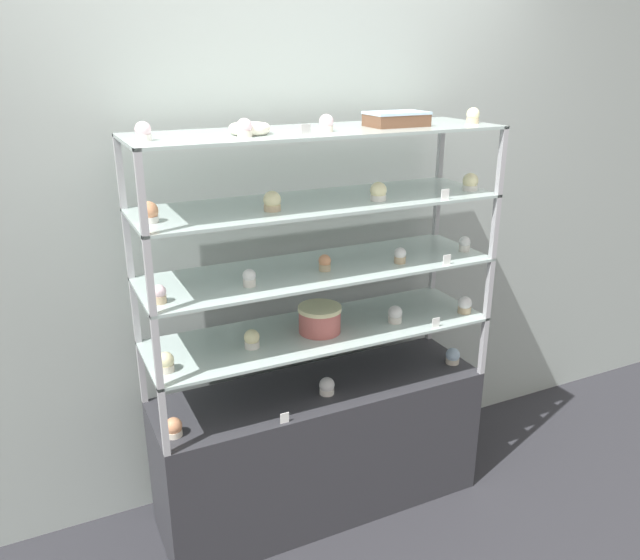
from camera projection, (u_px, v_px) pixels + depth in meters
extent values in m
plane|color=#2D2D33|center=(320.00, 502.00, 2.96)|extent=(20.00, 20.00, 0.00)
cube|color=#A8B2AD|center=(285.00, 219.00, 2.83)|extent=(8.00, 0.05, 2.60)
cube|color=#333338|center=(320.00, 447.00, 2.85)|extent=(1.46, 0.44, 0.62)
cube|color=#B7B7BC|center=(142.00, 372.00, 2.58)|extent=(0.02, 0.02, 0.28)
cube|color=#B7B7BC|center=(430.00, 313.00, 3.17)|extent=(0.02, 0.02, 0.28)
cube|color=#B7B7BC|center=(164.00, 422.00, 2.23)|extent=(0.02, 0.02, 0.28)
cube|color=#B7B7BC|center=(483.00, 346.00, 2.81)|extent=(0.02, 0.02, 0.28)
cube|color=#B2C6C1|center=(320.00, 330.00, 2.65)|extent=(1.46, 0.44, 0.01)
cube|color=#B7B7BC|center=(135.00, 310.00, 2.49)|extent=(0.02, 0.02, 0.28)
cube|color=#B7B7BC|center=(433.00, 261.00, 3.07)|extent=(0.02, 0.02, 0.28)
cube|color=#B7B7BC|center=(157.00, 352.00, 2.13)|extent=(0.02, 0.02, 0.28)
cube|color=#B7B7BC|center=(489.00, 288.00, 2.72)|extent=(0.02, 0.02, 0.28)
cube|color=#B2C6C1|center=(320.00, 269.00, 2.56)|extent=(1.46, 0.44, 0.01)
cube|color=#B7B7BC|center=(128.00, 244.00, 2.39)|extent=(0.02, 0.02, 0.28)
cube|color=#B7B7BC|center=(437.00, 206.00, 2.98)|extent=(0.02, 0.02, 0.28)
cube|color=#B7B7BC|center=(149.00, 276.00, 2.04)|extent=(0.02, 0.02, 0.28)
cube|color=#B7B7BC|center=(495.00, 227.00, 2.63)|extent=(0.02, 0.02, 0.28)
cube|color=#B2C6C1|center=(320.00, 202.00, 2.46)|extent=(1.46, 0.44, 0.01)
cube|color=#B7B7BC|center=(120.00, 171.00, 2.30)|extent=(0.02, 0.02, 0.28)
cube|color=#B7B7BC|center=(441.00, 148.00, 2.88)|extent=(0.02, 0.02, 0.28)
cube|color=#B7B7BC|center=(141.00, 193.00, 1.95)|extent=(0.02, 0.02, 0.28)
cube|color=#B7B7BC|center=(502.00, 161.00, 2.53)|extent=(0.02, 0.02, 0.28)
cube|color=#B2C6C1|center=(320.00, 131.00, 2.37)|extent=(1.46, 0.44, 0.01)
cylinder|color=#C66660|center=(320.00, 321.00, 2.61)|extent=(0.18, 0.18, 0.10)
cylinder|color=#F4EAB2|center=(320.00, 308.00, 2.59)|extent=(0.18, 0.18, 0.02)
cube|color=brown|center=(396.00, 120.00, 2.46)|extent=(0.23, 0.15, 0.05)
cube|color=silver|center=(397.00, 113.00, 2.45)|extent=(0.24, 0.15, 0.01)
cylinder|color=beige|center=(174.00, 433.00, 2.39)|extent=(0.06, 0.06, 0.02)
sphere|color=#E5996B|center=(173.00, 426.00, 2.38)|extent=(0.07, 0.07, 0.07)
cylinder|color=white|center=(327.00, 391.00, 2.68)|extent=(0.06, 0.06, 0.02)
sphere|color=white|center=(327.00, 385.00, 2.67)|extent=(0.07, 0.07, 0.07)
cylinder|color=beige|center=(452.00, 361.00, 2.95)|extent=(0.06, 0.06, 0.02)
sphere|color=silver|center=(453.00, 355.00, 2.94)|extent=(0.07, 0.07, 0.07)
cube|color=white|center=(285.00, 418.00, 2.47)|extent=(0.04, 0.00, 0.04)
cylinder|color=beige|center=(166.00, 368.00, 2.29)|extent=(0.06, 0.06, 0.03)
sphere|color=#F4EAB2|center=(165.00, 360.00, 2.28)|extent=(0.06, 0.06, 0.06)
cylinder|color=white|center=(252.00, 344.00, 2.48)|extent=(0.06, 0.06, 0.03)
sphere|color=#F4EAB2|center=(252.00, 337.00, 2.47)|extent=(0.06, 0.06, 0.06)
cylinder|color=white|center=(395.00, 319.00, 2.71)|extent=(0.06, 0.06, 0.03)
sphere|color=white|center=(395.00, 313.00, 2.70)|extent=(0.06, 0.06, 0.06)
cylinder|color=#CCB28C|center=(464.00, 310.00, 2.82)|extent=(0.06, 0.06, 0.03)
sphere|color=white|center=(465.00, 303.00, 2.81)|extent=(0.06, 0.06, 0.06)
cube|color=white|center=(436.00, 323.00, 2.66)|extent=(0.04, 0.00, 0.04)
cylinder|color=#CCB28C|center=(160.00, 299.00, 2.19)|extent=(0.05, 0.05, 0.03)
sphere|color=silver|center=(159.00, 292.00, 2.18)|extent=(0.05, 0.05, 0.05)
cylinder|color=white|center=(249.00, 282.00, 2.35)|extent=(0.05, 0.05, 0.03)
sphere|color=white|center=(249.00, 275.00, 2.34)|extent=(0.05, 0.05, 0.05)
cylinder|color=#CCB28C|center=(325.00, 267.00, 2.51)|extent=(0.05, 0.05, 0.03)
sphere|color=#E5996B|center=(325.00, 261.00, 2.50)|extent=(0.05, 0.05, 0.05)
cylinder|color=#CCB28C|center=(400.00, 260.00, 2.61)|extent=(0.05, 0.05, 0.03)
sphere|color=white|center=(400.00, 253.00, 2.60)|extent=(0.05, 0.05, 0.05)
cylinder|color=white|center=(464.00, 248.00, 2.76)|extent=(0.05, 0.05, 0.03)
sphere|color=white|center=(465.00, 242.00, 2.76)|extent=(0.05, 0.05, 0.05)
cube|color=white|center=(447.00, 260.00, 2.58)|extent=(0.04, 0.00, 0.04)
cylinder|color=white|center=(149.00, 219.00, 2.14)|extent=(0.06, 0.06, 0.02)
sphere|color=#E5996B|center=(149.00, 211.00, 2.13)|extent=(0.07, 0.07, 0.07)
cylinder|color=#CCB28C|center=(272.00, 208.00, 2.30)|extent=(0.06, 0.06, 0.02)
sphere|color=#F4EAB2|center=(272.00, 200.00, 2.29)|extent=(0.07, 0.07, 0.07)
cylinder|color=white|center=(378.00, 198.00, 2.47)|extent=(0.06, 0.06, 0.02)
sphere|color=#F4EAB2|center=(378.00, 190.00, 2.46)|extent=(0.07, 0.07, 0.07)
cylinder|color=white|center=(470.00, 188.00, 2.65)|extent=(0.06, 0.06, 0.02)
sphere|color=#F4EAB2|center=(470.00, 181.00, 2.64)|extent=(0.07, 0.07, 0.07)
cube|color=white|center=(445.00, 195.00, 2.47)|extent=(0.04, 0.00, 0.04)
cylinder|color=white|center=(144.00, 138.00, 2.04)|extent=(0.05, 0.05, 0.02)
sphere|color=silver|center=(143.00, 129.00, 2.03)|extent=(0.05, 0.05, 0.05)
cylinder|color=beige|center=(245.00, 134.00, 2.14)|extent=(0.05, 0.05, 0.02)
sphere|color=silver|center=(244.00, 126.00, 2.13)|extent=(0.05, 0.05, 0.05)
cylinder|color=beige|center=(326.00, 129.00, 2.29)|extent=(0.05, 0.05, 0.02)
sphere|color=silver|center=(326.00, 122.00, 2.28)|extent=(0.05, 0.05, 0.05)
cylinder|color=#CCB28C|center=(473.00, 120.00, 2.58)|extent=(0.05, 0.05, 0.02)
sphere|color=#F4EAB2|center=(473.00, 114.00, 2.57)|extent=(0.05, 0.05, 0.05)
cube|color=white|center=(306.00, 131.00, 2.13)|extent=(0.04, 0.00, 0.04)
torus|color=#EFE5CC|center=(250.00, 129.00, 2.21)|extent=(0.15, 0.15, 0.04)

